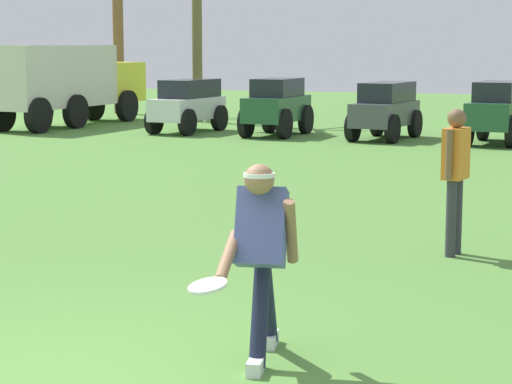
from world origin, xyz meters
TOP-DOWN VIEW (x-y plane):
  - frisbee_thrower at (1.11, 0.91)m, footprint 0.47×1.12m
  - frisbee_in_flight at (1.06, 0.06)m, footprint 0.35×0.35m
  - teammate_near_sideline at (1.79, 5.02)m, footprint 0.26×0.50m
  - parked_car_slot_a at (-7.00, 17.77)m, footprint 1.36×2.48m
  - parked_car_slot_b at (-4.57, 17.67)m, footprint 1.23×2.38m
  - parked_car_slot_c at (-1.85, 17.65)m, footprint 1.39×2.49m
  - parked_car_slot_d at (0.76, 17.45)m, footprint 1.37×2.43m
  - box_truck at (-10.85, 18.45)m, footprint 1.73×5.97m
  - palm_tree_far_left at (-11.93, 23.35)m, footprint 2.94×3.28m

SIDE VIEW (x-z plane):
  - parked_car_slot_a at x=-7.00m, z-range 0.05..1.39m
  - parked_car_slot_c at x=-1.85m, z-range 0.05..1.39m
  - parked_car_slot_b at x=-4.57m, z-range 0.04..1.44m
  - parked_car_slot_d at x=0.76m, z-range 0.04..1.44m
  - frisbee_in_flight at x=1.06m, z-range 0.71..0.78m
  - frisbee_thrower at x=1.11m, z-range 0.09..1.51m
  - teammate_near_sideline at x=1.79m, z-range 0.16..1.72m
  - box_truck at x=-10.85m, z-range 0.13..2.33m
  - palm_tree_far_left at x=-11.93m, z-range 0.54..6.15m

